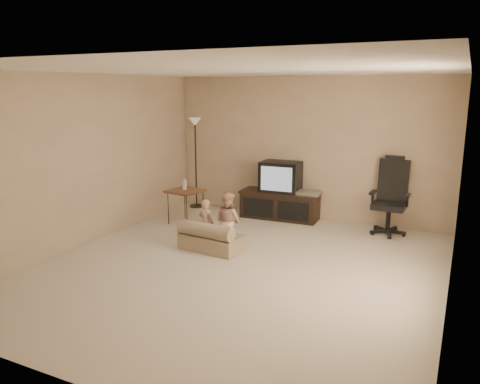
% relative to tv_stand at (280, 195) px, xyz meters
% --- Properties ---
extents(floor, '(5.50, 5.50, 0.00)m').
position_rel_tv_stand_xyz_m(floor, '(0.37, -2.49, -0.43)').
color(floor, beige).
rests_on(floor, ground).
extents(room_shell, '(5.50, 5.50, 5.50)m').
position_rel_tv_stand_xyz_m(room_shell, '(0.37, -2.49, 1.09)').
color(room_shell, white).
rests_on(room_shell, floor).
extents(tv_stand, '(1.46, 0.59, 1.03)m').
position_rel_tv_stand_xyz_m(tv_stand, '(0.00, 0.00, 0.00)').
color(tv_stand, black).
rests_on(tv_stand, floor).
extents(office_chair, '(0.61, 0.62, 1.24)m').
position_rel_tv_stand_xyz_m(office_chair, '(1.89, -0.06, 0.02)').
color(office_chair, black).
rests_on(office_chair, floor).
extents(side_table, '(0.61, 0.61, 0.79)m').
position_rel_tv_stand_xyz_m(side_table, '(-1.35, -1.02, 0.14)').
color(side_table, brown).
rests_on(side_table, floor).
extents(floor_lamp, '(0.27, 0.27, 1.74)m').
position_rel_tv_stand_xyz_m(floor_lamp, '(-1.78, 0.06, 0.85)').
color(floor_lamp, black).
rests_on(floor_lamp, floor).
extents(child_sofa, '(0.93, 0.58, 0.43)m').
position_rel_tv_stand_xyz_m(child_sofa, '(-0.28, -2.04, -0.25)').
color(child_sofa, tan).
rests_on(child_sofa, floor).
extents(toddler_left, '(0.29, 0.23, 0.72)m').
position_rel_tv_stand_xyz_m(toddler_left, '(-0.41, -1.94, -0.07)').
color(toddler_left, tan).
rests_on(toddler_left, floor).
extents(toddler_right, '(0.46, 0.32, 0.85)m').
position_rel_tv_stand_xyz_m(toddler_right, '(-0.07, -1.91, 0.00)').
color(toddler_right, tan).
rests_on(toddler_right, floor).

